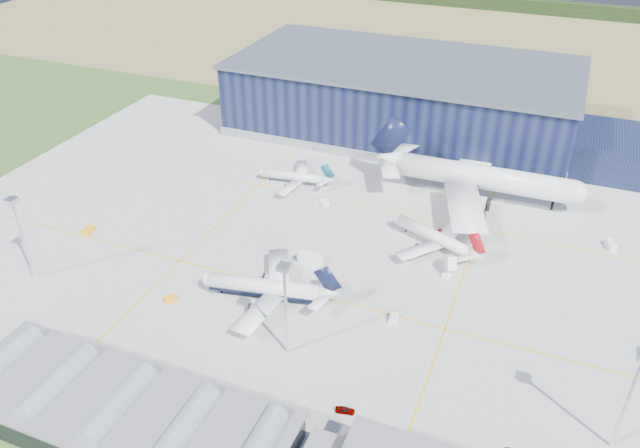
{
  "coord_description": "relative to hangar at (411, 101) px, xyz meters",
  "views": [
    {
      "loc": [
        53.97,
        -119.3,
        94.93
      ],
      "look_at": [
        2.84,
        6.35,
        9.74
      ],
      "focal_mm": 35.0,
      "sensor_mm": 36.0,
      "label": 1
    }
  ],
  "objects": [
    {
      "name": "gse_van_b",
      "position": [
        71.45,
        -55.81,
        -10.64
      ],
      "size": [
        3.1,
        4.63,
        1.95
      ],
      "primitive_type": "cube",
      "rotation": [
        0.0,
        0.0,
        0.29
      ],
      "color": "white",
      "rests_on": "ground"
    },
    {
      "name": "airliner_red",
      "position": [
        26.7,
        -72.8,
        -6.77
      ],
      "size": [
        38.68,
        38.34,
        9.69
      ],
      "primitive_type": null,
      "rotation": [
        0.0,
        0.0,
        2.74
      ],
      "color": "white",
      "rests_on": "ground"
    },
    {
      "name": "hangar",
      "position": [
        0.0,
        0.0,
        0.0
      ],
      "size": [
        145.0,
        62.0,
        26.1
      ],
      "color": "#0F1333",
      "rests_on": "ground"
    },
    {
      "name": "light_mast_east",
      "position": [
        72.19,
        -124.8,
        3.82
      ],
      "size": [
        2.6,
        2.6,
        23.0
      ],
      "color": "silver",
      "rests_on": "ground"
    },
    {
      "name": "ground",
      "position": [
        -2.81,
        -94.8,
        -11.62
      ],
      "size": [
        600.0,
        600.0,
        0.0
      ],
      "primitive_type": "plane",
      "color": "#2D4A1B",
      "rests_on": "ground"
    },
    {
      "name": "light_mast_center",
      "position": [
        7.19,
        -124.8,
        3.82
      ],
      "size": [
        2.6,
        2.6,
        23.0
      ],
      "color": "silver",
      "rests_on": "ground"
    },
    {
      "name": "gse_van_a",
      "position": [
        -1.05,
        -92.85,
        -10.28
      ],
      "size": [
        6.47,
        3.58,
        2.68
      ],
      "primitive_type": "cube",
      "rotation": [
        0.0,
        0.0,
        1.42
      ],
      "color": "white",
      "rests_on": "ground"
    },
    {
      "name": "gse_cart_a",
      "position": [
        25.64,
        -106.38,
        -10.98
      ],
      "size": [
        2.26,
        3.14,
        1.28
      ],
      "primitive_type": "cube",
      "rotation": [
        0.0,
        0.0,
        0.1
      ],
      "color": "white",
      "rests_on": "ground"
    },
    {
      "name": "treeline",
      "position": [
        -2.81,
        205.2,
        -7.62
      ],
      "size": [
        600.0,
        8.0,
        8.0
      ],
      "primitive_type": "cube",
      "color": "black",
      "rests_on": "ground"
    },
    {
      "name": "gse_cart_b",
      "position": [
        -8.67,
        -63.45,
        -10.95
      ],
      "size": [
        3.66,
        3.62,
        1.34
      ],
      "primitive_type": "cube",
      "rotation": [
        0.0,
        0.0,
        0.81
      ],
      "color": "white",
      "rests_on": "ground"
    },
    {
      "name": "car_a",
      "position": [
        24.49,
        -135.77,
        -10.97
      ],
      "size": [
        4.0,
        2.22,
        1.29
      ],
      "primitive_type": "imported",
      "rotation": [
        0.0,
        0.0,
        1.76
      ],
      "color": "#99999E",
      "rests_on": "ground"
    },
    {
      "name": "gse_tug_a",
      "position": [
        -64.17,
        -102.77,
        -10.86
      ],
      "size": [
        2.65,
        3.88,
        1.52
      ],
      "primitive_type": "cube",
      "rotation": [
        0.0,
        0.0,
        0.12
      ],
      "color": "#FF9F16",
      "rests_on": "ground"
    },
    {
      "name": "airliner_navy",
      "position": [
        -5.35,
        -110.35,
        -5.91
      ],
      "size": [
        40.57,
        39.96,
        11.41
      ],
      "primitive_type": null,
      "rotation": [
        0.0,
        0.0,
        3.32
      ],
      "color": "white",
      "rests_on": "ground"
    },
    {
      "name": "farmland",
      "position": [
        -2.81,
        125.2,
        -11.62
      ],
      "size": [
        600.0,
        220.0,
        0.01
      ],
      "primitive_type": "cube",
      "color": "olive",
      "rests_on": "ground"
    },
    {
      "name": "gse_tug_b",
      "position": [
        -25.8,
        -119.8,
        -10.97
      ],
      "size": [
        3.49,
        3.52,
        1.29
      ],
      "primitive_type": "cube",
      "rotation": [
        0.0,
        0.0,
        -0.77
      ],
      "color": "#FF9F16",
      "rests_on": "ground"
    },
    {
      "name": "airliner_regional",
      "position": [
        -22.76,
        -54.8,
        -7.47
      ],
      "size": [
        28.28,
        27.8,
        8.29
      ],
      "primitive_type": null,
      "rotation": [
        0.0,
        0.0,
        3.26
      ],
      "color": "white",
      "rests_on": "ground"
    },
    {
      "name": "light_mast_west",
      "position": [
        -62.81,
        -124.8,
        3.82
      ],
      "size": [
        2.6,
        2.6,
        23.0
      ],
      "color": "silver",
      "rests_on": "ground"
    },
    {
      "name": "airstair",
      "position": [
        33.31,
        -82.9,
        -9.85
      ],
      "size": [
        4.14,
        5.95,
        3.53
      ],
      "primitive_type": "cube",
      "rotation": [
        0.0,
        0.0,
        0.39
      ],
      "color": "white",
      "rests_on": "ground"
    },
    {
      "name": "glass_concourse",
      "position": [
        -9.26,
        -154.8,
        -7.93
      ],
      "size": [
        78.0,
        23.0,
        8.6
      ],
      "color": "black",
      "rests_on": "ground"
    },
    {
      "name": "apron",
      "position": [
        -2.81,
        -84.8,
        -11.59
      ],
      "size": [
        220.0,
        160.0,
        0.08
      ],
      "color": "#ABABA6",
      "rests_on": "ground"
    },
    {
      "name": "airliner_widebody",
      "position": [
        33.93,
        -41.47,
        -0.7
      ],
      "size": [
        67.97,
        66.54,
        21.84
      ],
      "primitive_type": null,
      "rotation": [
        0.0,
        0.0,
        0.02
      ],
      "color": "white",
      "rests_on": "ground"
    }
  ]
}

